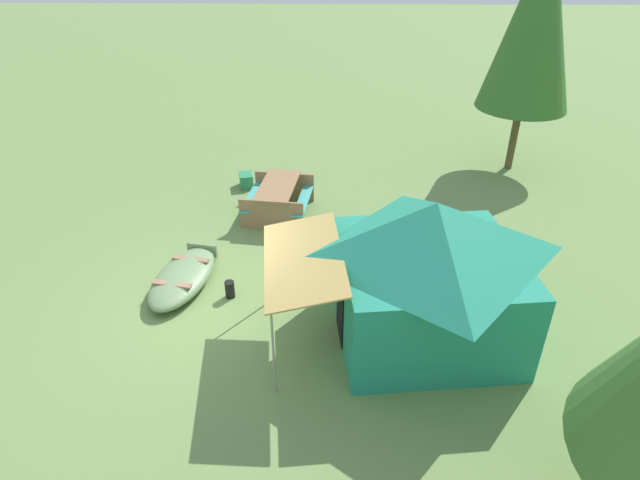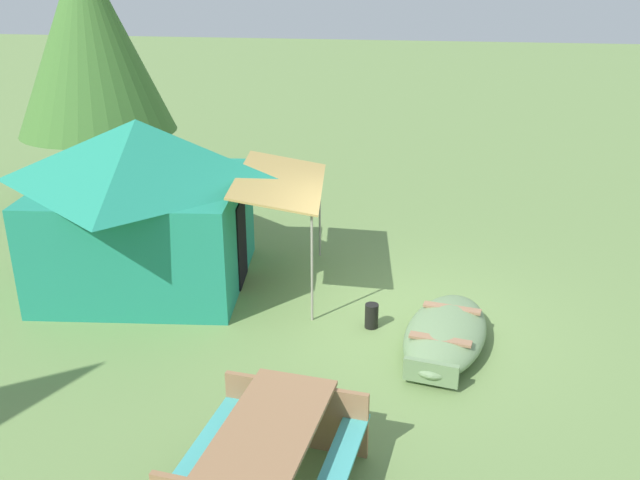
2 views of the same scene
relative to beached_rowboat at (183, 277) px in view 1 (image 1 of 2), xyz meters
name	(u,v)px [view 1 (image 1 of 2)]	position (x,y,z in m)	size (l,w,h in m)	color
ground_plane	(212,307)	(0.72, 0.72, -0.20)	(80.00, 80.00, 0.00)	#6C8C4C
beached_rowboat	(183,277)	(0.00, 0.00, 0.00)	(2.41, 1.43, 0.39)	#6B895B
canvas_cabin_tent	(428,270)	(1.33, 4.65, 1.16)	(3.39, 4.66, 2.63)	#21896C
picnic_table	(278,196)	(-3.08, 1.67, 0.30)	(1.97, 1.75, 0.80)	#956C48
cooler_box	(246,180)	(-4.63, 0.64, -0.02)	(0.48, 0.34, 0.37)	#2B8957
fuel_can	(230,289)	(0.38, 1.02, -0.02)	(0.19, 0.19, 0.35)	black
pine_tree_back_right	(537,20)	(-6.09, 8.24, 3.93)	(2.49, 2.49, 6.45)	brown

